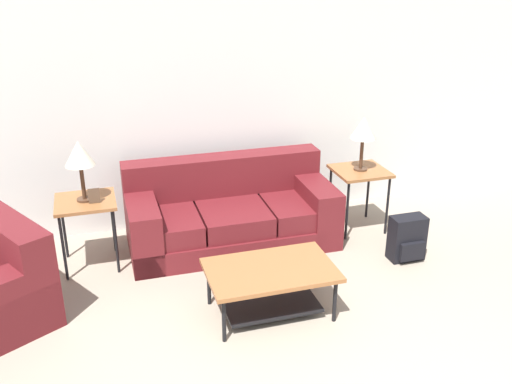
{
  "coord_description": "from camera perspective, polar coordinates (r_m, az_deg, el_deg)",
  "views": [
    {
      "loc": [
        -1.57,
        -1.34,
        2.69
      ],
      "look_at": [
        -0.27,
        2.99,
        0.8
      ],
      "focal_mm": 40.0,
      "sensor_mm": 36.0,
      "label": 1
    }
  ],
  "objects": [
    {
      "name": "wall_back",
      "position": [
        5.99,
        -1.13,
        9.29
      ],
      "size": [
        8.98,
        0.06,
        2.6
      ],
      "color": "silver",
      "rests_on": "ground_plane"
    },
    {
      "name": "couch",
      "position": [
        5.68,
        -2.59,
        -2.27
      ],
      "size": [
        2.02,
        0.94,
        0.82
      ],
      "color": "maroon",
      "rests_on": "ground_plane"
    },
    {
      "name": "coffee_table",
      "position": [
        4.57,
        1.46,
        -8.77
      ],
      "size": [
        1.01,
        0.64,
        0.41
      ],
      "color": "#935B33",
      "rests_on": "ground_plane"
    },
    {
      "name": "side_table_left",
      "position": [
        5.35,
        -16.65,
        -1.49
      ],
      "size": [
        0.53,
        0.51,
        0.66
      ],
      "color": "#935B33",
      "rests_on": "ground_plane"
    },
    {
      "name": "side_table_right",
      "position": [
        5.94,
        10.34,
        1.57
      ],
      "size": [
        0.53,
        0.51,
        0.66
      ],
      "color": "#935B33",
      "rests_on": "ground_plane"
    },
    {
      "name": "table_lamp_left",
      "position": [
        5.17,
        -17.26,
        3.56
      ],
      "size": [
        0.26,
        0.26,
        0.55
      ],
      "color": "#472D1E",
      "rests_on": "side_table_left"
    },
    {
      "name": "table_lamp_right",
      "position": [
        5.78,
        10.69,
        6.18
      ],
      "size": [
        0.26,
        0.26,
        0.55
      ],
      "color": "#472D1E",
      "rests_on": "side_table_right"
    },
    {
      "name": "backpack",
      "position": [
        5.57,
        14.88,
        -4.54
      ],
      "size": [
        0.33,
        0.26,
        0.43
      ],
      "color": "black",
      "rests_on": "ground_plane"
    },
    {
      "name": "picture_frame",
      "position": [
        5.22,
        -15.88,
        -0.35
      ],
      "size": [
        0.1,
        0.04,
        0.13
      ],
      "color": "#4C3828",
      "rests_on": "side_table_left"
    }
  ]
}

